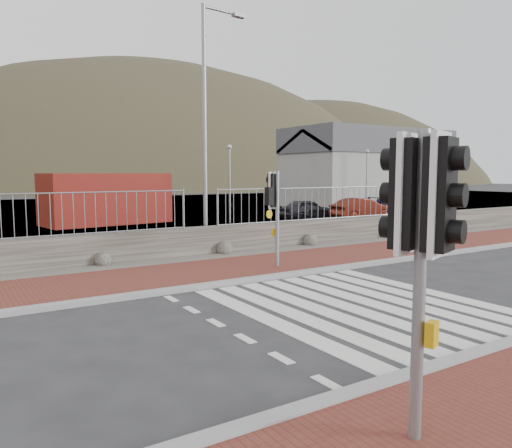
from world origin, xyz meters
TOP-DOWN VIEW (x-y plane):
  - ground at (0.00, 0.00)m, footprint 220.00×220.00m
  - sidewalk_far at (0.00, 4.50)m, footprint 40.00×3.00m
  - kerb_near at (0.00, -3.00)m, footprint 40.00×0.25m
  - kerb_far at (0.00, 3.00)m, footprint 40.00×0.25m
  - zebra_crossing at (-0.00, 0.00)m, footprint 4.62×5.60m
  - gravel_strip at (0.00, 6.50)m, footprint 40.00×1.50m
  - stone_wall at (0.00, 7.30)m, footprint 40.00×0.60m
  - railing at (0.00, 7.15)m, footprint 18.07×0.07m
  - quay at (0.00, 27.90)m, footprint 120.00×40.00m
  - water at (0.00, 62.90)m, footprint 220.00×50.00m
  - harbor_building at (20.00, 19.90)m, footprint 12.20×6.20m
  - hills_backdrop at (6.74, 87.90)m, footprint 254.00×90.00m
  - traffic_signal_near at (-3.23, -4.06)m, footprint 0.50×0.40m
  - traffic_signal_far at (0.74, 4.01)m, footprint 0.66×0.35m
  - streetlight at (0.78, 8.11)m, footprint 1.73×0.35m
  - shipping_container at (0.35, 18.94)m, footprint 6.61×3.52m
  - car_a at (10.67, 15.21)m, footprint 3.43×1.57m
  - car_b at (13.08, 13.30)m, footprint 3.80×1.51m
  - car_c at (16.43, 13.71)m, footprint 4.77×2.86m
  - car_d at (19.51, 15.04)m, footprint 4.74×3.23m

SIDE VIEW (x-z plane):
  - hills_backdrop at x=6.74m, z-range -73.05..26.95m
  - ground at x=0.00m, z-range 0.00..0.00m
  - quay at x=0.00m, z-range -0.25..0.25m
  - water at x=0.00m, z-range -0.03..0.03m
  - zebra_crossing at x=0.00m, z-range 0.00..0.01m
  - gravel_strip at x=0.00m, z-range 0.00..0.06m
  - sidewalk_far at x=0.00m, z-range 0.00..0.08m
  - kerb_near at x=0.00m, z-range -0.01..0.11m
  - kerb_far at x=0.00m, z-range -0.01..0.11m
  - stone_wall at x=0.00m, z-range 0.00..0.90m
  - car_a at x=10.67m, z-range 0.00..1.14m
  - car_d at x=19.51m, z-range 0.00..1.20m
  - car_b at x=13.08m, z-range 0.00..1.23m
  - car_c at x=16.43m, z-range 0.00..1.29m
  - shipping_container at x=0.35m, z-range 0.00..2.62m
  - railing at x=0.00m, z-range 1.21..2.43m
  - traffic_signal_far at x=0.74m, z-range 0.62..3.31m
  - traffic_signal_near at x=-3.23m, z-range 0.69..3.73m
  - harbor_building at x=20.00m, z-range 0.03..5.83m
  - streetlight at x=0.78m, z-range 0.51..8.68m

